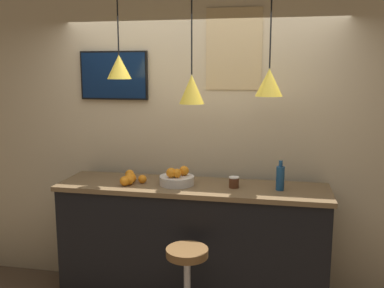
# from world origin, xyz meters

# --- Properties ---
(back_wall) EXTENTS (8.00, 0.06, 2.90)m
(back_wall) POSITION_xyz_m (0.00, 0.95, 1.45)
(back_wall) COLOR beige
(back_wall) RESTS_ON ground_plane
(service_counter) EXTENTS (2.27, 0.58, 1.11)m
(service_counter) POSITION_xyz_m (0.00, 0.55, 0.56)
(service_counter) COLOR black
(service_counter) RESTS_ON ground_plane
(bar_stool) EXTENTS (0.41, 0.41, 0.77)m
(bar_stool) POSITION_xyz_m (0.07, 0.01, 0.47)
(bar_stool) COLOR #B7B7BC
(bar_stool) RESTS_ON ground_plane
(fruit_bowl) EXTENTS (0.29, 0.29, 0.16)m
(fruit_bowl) POSITION_xyz_m (-0.13, 0.53, 1.16)
(fruit_bowl) COLOR beige
(fruit_bowl) RESTS_ON service_counter
(orange_pile) EXTENTS (0.24, 0.32, 0.09)m
(orange_pile) POSITION_xyz_m (-0.53, 0.51, 1.15)
(orange_pile) COLOR orange
(orange_pile) RESTS_ON service_counter
(juice_bottle) EXTENTS (0.07, 0.07, 0.24)m
(juice_bottle) POSITION_xyz_m (0.72, 0.53, 1.21)
(juice_bottle) COLOR navy
(juice_bottle) RESTS_ON service_counter
(spread_jar) EXTENTS (0.08, 0.08, 0.09)m
(spread_jar) POSITION_xyz_m (0.35, 0.53, 1.15)
(spread_jar) COLOR #562D19
(spread_jar) RESTS_ON service_counter
(pendant_lamp_left) EXTENTS (0.20, 0.20, 0.81)m
(pendant_lamp_left) POSITION_xyz_m (-0.61, 0.53, 2.09)
(pendant_lamp_left) COLOR black
(pendant_lamp_middle) EXTENTS (0.20, 0.20, 1.01)m
(pendant_lamp_middle) POSITION_xyz_m (0.00, 0.53, 1.91)
(pendant_lamp_middle) COLOR black
(pendant_lamp_right) EXTENTS (0.21, 0.21, 0.94)m
(pendant_lamp_right) POSITION_xyz_m (0.61, 0.53, 1.97)
(pendant_lamp_right) COLOR black
(mounted_tv) EXTENTS (0.64, 0.04, 0.44)m
(mounted_tv) POSITION_xyz_m (-0.81, 0.90, 2.01)
(mounted_tv) COLOR black
(wall_poster) EXTENTS (0.48, 0.01, 0.70)m
(wall_poster) POSITION_xyz_m (0.30, 0.91, 2.24)
(wall_poster) COLOR #DBBC84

